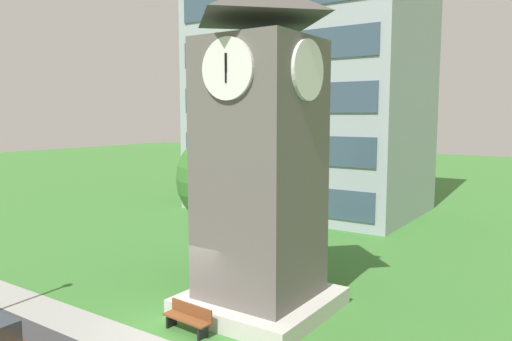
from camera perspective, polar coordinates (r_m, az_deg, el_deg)
The scene contains 5 objects.
ground_plane at distance 17.37m, azimuth -9.76°, elevation -17.24°, with size 160.00×160.00×0.00m, color #3D7A33.
office_building at distance 36.99m, azimuth 6.25°, elevation 15.51°, with size 15.83×10.66×25.60m.
clock_tower at distance 17.02m, azimuth 0.50°, elevation 0.26°, with size 4.80×4.80×11.37m.
park_bench at distance 16.60m, azimuth -7.91°, elevation -16.64°, with size 1.83×0.60×0.88m.
tree_near_tower at distance 21.58m, azimuth -3.40°, elevation -0.94°, with size 4.46×4.46×6.42m.
Camera 1 is at (11.17, -11.33, 6.95)m, focal length 34.34 mm.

